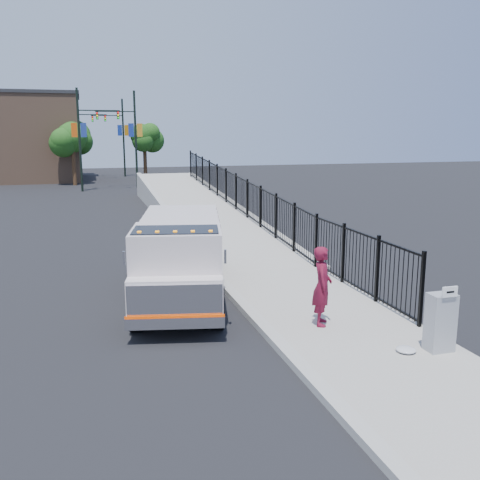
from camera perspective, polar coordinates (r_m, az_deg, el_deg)
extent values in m
plane|color=black|center=(13.83, 1.31, -8.32)|extent=(120.00, 120.00, 0.00)
cube|color=#9E998E|center=(12.81, 12.46, -9.97)|extent=(3.55, 12.00, 0.12)
cube|color=#ADAAA3|center=(12.04, 4.25, -11.04)|extent=(0.30, 12.00, 0.16)
cube|color=#9E998E|center=(29.42, -4.18, 2.30)|extent=(3.95, 24.06, 3.19)
cube|color=black|center=(25.80, 0.78, 3.06)|extent=(0.10, 28.00, 1.80)
cube|color=black|center=(15.66, -6.34, -4.05)|extent=(2.22, 6.35, 0.20)
cube|color=silver|center=(13.36, -6.74, -2.67)|extent=(2.55, 2.45, 1.85)
cube|color=silver|center=(12.38, -6.90, -6.06)|extent=(2.26, 1.09, 0.93)
cube|color=silver|center=(12.05, -6.97, -6.56)|extent=(2.10, 0.52, 0.79)
cube|color=silver|center=(12.13, -6.94, -8.74)|extent=(2.21, 0.63, 0.26)
cube|color=#E83F02|center=(12.08, -6.95, -8.13)|extent=(2.18, 0.51, 0.06)
cube|color=black|center=(13.01, -6.83, -0.55)|extent=(2.24, 1.60, 0.79)
cube|color=silver|center=(16.61, -6.27, 0.14)|extent=(2.98, 4.27, 1.57)
cube|color=silver|center=(12.48, -12.28, -1.91)|extent=(0.07, 0.07, 0.32)
cube|color=silver|center=(12.36, -1.59, -1.77)|extent=(0.07, 0.07, 0.32)
cube|color=orange|center=(12.69, -10.70, 0.81)|extent=(0.11, 0.09, 0.06)
cube|color=orange|center=(12.64, -8.82, 0.84)|extent=(0.11, 0.09, 0.06)
cube|color=orange|center=(12.62, -6.94, 0.87)|extent=(0.11, 0.09, 0.06)
cube|color=orange|center=(12.61, -5.05, 0.90)|extent=(0.11, 0.09, 0.06)
cube|color=orange|center=(12.61, -3.15, 0.93)|extent=(0.11, 0.09, 0.06)
cylinder|color=black|center=(13.10, -11.04, -7.54)|extent=(0.48, 0.97, 0.93)
cylinder|color=black|center=(13.01, -2.43, -7.47)|extent=(0.48, 0.97, 0.93)
cylinder|color=black|center=(17.43, -9.34, -2.69)|extent=(0.48, 0.97, 0.93)
cylinder|color=black|center=(17.36, -2.93, -2.60)|extent=(0.48, 0.97, 0.93)
cylinder|color=black|center=(18.42, -9.07, -1.91)|extent=(0.48, 0.97, 0.93)
cylinder|color=black|center=(18.35, -3.01, -1.83)|extent=(0.48, 0.97, 0.93)
imported|color=maroon|center=(12.92, 8.75, -4.87)|extent=(0.70, 0.82, 1.92)
cube|color=gray|center=(12.14, 20.58, -8.22)|extent=(0.55, 0.40, 1.25)
cube|color=white|center=(11.76, 21.48, -5.16)|extent=(0.35, 0.04, 0.22)
ellipsoid|color=silver|center=(12.03, 17.30, -11.10)|extent=(0.42, 0.42, 0.11)
cylinder|color=black|center=(44.36, -16.74, 10.14)|extent=(0.18, 0.18, 8.00)
cube|color=black|center=(44.41, -14.80, 13.22)|extent=(3.20, 0.08, 0.08)
cube|color=black|center=(44.47, -12.88, 12.85)|extent=(0.18, 0.22, 0.60)
cube|color=navy|center=(44.36, -16.34, 11.20)|extent=(0.45, 0.04, 1.10)
cube|color=#D44E0E|center=(44.36, -17.26, 11.14)|extent=(0.45, 0.04, 1.10)
cylinder|color=black|center=(46.43, -11.06, 10.45)|extent=(0.18, 0.18, 8.00)
cube|color=black|center=(46.33, -13.19, 13.21)|extent=(3.20, 0.08, 0.08)
cube|color=black|center=(46.25, -14.99, 12.69)|extent=(0.18, 0.22, 0.60)
cube|color=orange|center=(46.46, -10.66, 11.45)|extent=(0.45, 0.04, 1.10)
cube|color=navy|center=(46.40, -11.53, 11.42)|extent=(0.45, 0.04, 1.10)
cylinder|color=black|center=(55.40, -17.28, 10.29)|extent=(0.18, 0.18, 8.00)
cube|color=black|center=(55.43, -15.73, 12.75)|extent=(3.20, 0.08, 0.08)
cube|color=black|center=(55.46, -14.19, 12.47)|extent=(0.18, 0.22, 0.60)
cube|color=navy|center=(55.40, -16.96, 11.13)|extent=(0.45, 0.04, 1.10)
cube|color=orange|center=(55.40, -17.70, 11.09)|extent=(0.45, 0.04, 1.10)
cylinder|color=black|center=(58.20, -12.32, 10.57)|extent=(0.18, 0.18, 8.00)
cube|color=black|center=(58.12, -14.03, 12.76)|extent=(3.20, 0.08, 0.08)
cube|color=black|center=(58.06, -15.46, 12.35)|extent=(0.18, 0.22, 0.60)
cube|color=#C6750E|center=(58.22, -12.00, 11.37)|extent=(0.45, 0.04, 1.10)
cube|color=#17349C|center=(58.17, -12.70, 11.34)|extent=(0.45, 0.04, 1.10)
cylinder|color=#382314|center=(49.83, -17.28, 7.44)|extent=(0.36, 0.36, 3.20)
sphere|color=#194714|center=(49.74, -17.44, 10.20)|extent=(2.72, 2.72, 2.72)
cylinder|color=#382314|center=(52.92, -10.08, 7.99)|extent=(0.36, 0.36, 3.20)
sphere|color=#194714|center=(52.83, -10.17, 10.58)|extent=(2.14, 2.14, 2.14)
cylinder|color=#382314|center=(59.64, -17.02, 8.04)|extent=(0.36, 0.36, 3.20)
sphere|color=#194714|center=(59.57, -17.16, 10.34)|extent=(3.28, 3.28, 3.28)
cube|color=#8C664C|center=(56.63, -21.77, 10.01)|extent=(10.00, 10.00, 8.00)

